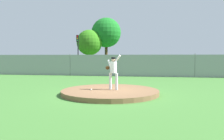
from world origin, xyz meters
TOP-DOWN VIEW (x-y plane):
  - ground_plane at (0.00, 6.00)m, footprint 80.00×80.00m
  - asphalt_strip at (0.00, 14.50)m, footprint 44.00×7.00m
  - pitchers_mound at (0.00, 0.00)m, footprint 4.67×4.67m
  - pitcher_youth at (0.14, 0.10)m, footprint 0.78×0.32m
  - baseball at (-0.86, -0.31)m, footprint 0.07×0.07m
  - chainlink_fence at (0.00, 10.00)m, footprint 28.56×0.07m
  - parked_car_burgundy at (-3.49, 14.28)m, footprint 2.03×4.28m
  - parked_car_red at (7.61, 14.94)m, footprint 1.81×4.14m
  - parked_car_charcoal at (-10.90, 14.23)m, footprint 1.86×4.29m
  - traffic_cone_orange at (3.49, 17.38)m, footprint 0.40×0.40m
  - traffic_light_near at (-7.68, 18.33)m, footprint 0.28×0.46m
  - tree_broad_right at (-7.12, 22.08)m, footprint 3.79×3.79m
  - tree_tall_centre at (-4.88, 23.59)m, footprint 4.51×4.51m

SIDE VIEW (x-z plane):
  - ground_plane at x=0.00m, z-range 0.00..0.00m
  - asphalt_strip at x=0.00m, z-range 0.00..0.01m
  - pitchers_mound at x=0.00m, z-range 0.00..0.21m
  - baseball at x=-0.86m, z-range 0.21..0.28m
  - traffic_cone_orange at x=3.49m, z-range -0.01..0.54m
  - parked_car_charcoal at x=-10.90m, z-range -0.05..1.69m
  - parked_car_burgundy at x=-3.49m, z-range -0.04..1.69m
  - parked_car_red at x=7.61m, z-range -0.05..1.71m
  - chainlink_fence at x=0.00m, z-range -0.05..2.03m
  - pitcher_youth at x=0.14m, z-range 0.34..2.02m
  - traffic_light_near at x=-7.68m, z-range 0.86..5.51m
  - tree_broad_right at x=-7.12m, z-range 0.98..6.76m
  - tree_tall_centre at x=-4.88m, z-range 1.57..9.29m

